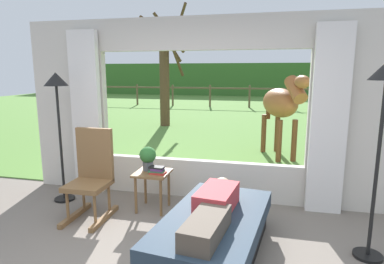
{
  "coord_description": "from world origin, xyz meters",
  "views": [
    {
      "loc": [
        0.94,
        -2.21,
        1.82
      ],
      "look_at": [
        0.0,
        1.8,
        1.05
      ],
      "focal_mm": 30.53,
      "sensor_mm": 36.0,
      "label": 1
    }
  ],
  "objects_px": {
    "recliner_sofa": "(214,234)",
    "rocking_chair": "(92,175)",
    "floor_lamp_right": "(384,101)",
    "pasture_tree": "(165,72)",
    "potted_plant": "(148,157)",
    "side_table": "(152,179)",
    "horse": "(281,104)",
    "book_stack": "(157,170)",
    "reclining_person": "(214,207)",
    "floor_lamp_left": "(57,98)"
  },
  "relations": [
    {
      "from": "recliner_sofa",
      "to": "book_stack",
      "type": "distance_m",
      "value": 1.26
    },
    {
      "from": "side_table",
      "to": "horse",
      "type": "bearing_deg",
      "value": 61.11
    },
    {
      "from": "book_stack",
      "to": "reclining_person",
      "type": "bearing_deg",
      "value": -44.87
    },
    {
      "from": "reclining_person",
      "to": "floor_lamp_right",
      "type": "bearing_deg",
      "value": 20.19
    },
    {
      "from": "side_table",
      "to": "floor_lamp_left",
      "type": "relative_size",
      "value": 0.29
    },
    {
      "from": "recliner_sofa",
      "to": "rocking_chair",
      "type": "bearing_deg",
      "value": 169.43
    },
    {
      "from": "recliner_sofa",
      "to": "floor_lamp_right",
      "type": "relative_size",
      "value": 0.94
    },
    {
      "from": "horse",
      "to": "reclining_person",
      "type": "bearing_deg",
      "value": 57.57
    },
    {
      "from": "floor_lamp_left",
      "to": "book_stack",
      "type": "bearing_deg",
      "value": -3.08
    },
    {
      "from": "recliner_sofa",
      "to": "floor_lamp_right",
      "type": "bearing_deg",
      "value": 18.37
    },
    {
      "from": "floor_lamp_right",
      "to": "horse",
      "type": "relative_size",
      "value": 1.07
    },
    {
      "from": "potted_plant",
      "to": "reclining_person",
      "type": "bearing_deg",
      "value": -43.39
    },
    {
      "from": "reclining_person",
      "to": "potted_plant",
      "type": "bearing_deg",
      "value": 143.9
    },
    {
      "from": "floor_lamp_left",
      "to": "horse",
      "type": "relative_size",
      "value": 1.01
    },
    {
      "from": "side_table",
      "to": "floor_lamp_right",
      "type": "height_order",
      "value": "floor_lamp_right"
    },
    {
      "from": "reclining_person",
      "to": "floor_lamp_right",
      "type": "xyz_separation_m",
      "value": [
        1.5,
        0.34,
        1.03
      ]
    },
    {
      "from": "potted_plant",
      "to": "pasture_tree",
      "type": "height_order",
      "value": "pasture_tree"
    },
    {
      "from": "book_stack",
      "to": "pasture_tree",
      "type": "height_order",
      "value": "pasture_tree"
    },
    {
      "from": "potted_plant",
      "to": "book_stack",
      "type": "xyz_separation_m",
      "value": [
        0.17,
        -0.12,
        -0.14
      ]
    },
    {
      "from": "floor_lamp_left",
      "to": "floor_lamp_right",
      "type": "relative_size",
      "value": 0.94
    },
    {
      "from": "reclining_person",
      "to": "rocking_chair",
      "type": "distance_m",
      "value": 1.74
    },
    {
      "from": "floor_lamp_left",
      "to": "rocking_chair",
      "type": "bearing_deg",
      "value": -28.9
    },
    {
      "from": "rocking_chair",
      "to": "book_stack",
      "type": "height_order",
      "value": "rocking_chair"
    },
    {
      "from": "potted_plant",
      "to": "floor_lamp_left",
      "type": "xyz_separation_m",
      "value": [
        -1.27,
        -0.04,
        0.75
      ]
    },
    {
      "from": "rocking_chair",
      "to": "potted_plant",
      "type": "height_order",
      "value": "rocking_chair"
    },
    {
      "from": "potted_plant",
      "to": "rocking_chair",
      "type": "bearing_deg",
      "value": -145.07
    },
    {
      "from": "rocking_chair",
      "to": "pasture_tree",
      "type": "xyz_separation_m",
      "value": [
        -1.2,
        6.8,
        1.24
      ]
    },
    {
      "from": "rocking_chair",
      "to": "floor_lamp_left",
      "type": "relative_size",
      "value": 0.62
    },
    {
      "from": "side_table",
      "to": "horse",
      "type": "xyz_separation_m",
      "value": [
        1.71,
        3.09,
        0.73
      ]
    },
    {
      "from": "floor_lamp_right",
      "to": "pasture_tree",
      "type": "height_order",
      "value": "pasture_tree"
    },
    {
      "from": "recliner_sofa",
      "to": "pasture_tree",
      "type": "relative_size",
      "value": 0.46
    },
    {
      "from": "book_stack",
      "to": "horse",
      "type": "xyz_separation_m",
      "value": [
        1.62,
        3.15,
        0.59
      ]
    },
    {
      "from": "potted_plant",
      "to": "book_stack",
      "type": "relative_size",
      "value": 1.47
    },
    {
      "from": "recliner_sofa",
      "to": "rocking_chair",
      "type": "height_order",
      "value": "rocking_chair"
    },
    {
      "from": "floor_lamp_left",
      "to": "floor_lamp_right",
      "type": "xyz_separation_m",
      "value": [
        3.83,
        -0.61,
        0.09
      ]
    },
    {
      "from": "book_stack",
      "to": "pasture_tree",
      "type": "relative_size",
      "value": 0.06
    },
    {
      "from": "reclining_person",
      "to": "side_table",
      "type": "bearing_deg",
      "value": 143.42
    },
    {
      "from": "floor_lamp_right",
      "to": "potted_plant",
      "type": "bearing_deg",
      "value": 165.7
    },
    {
      "from": "recliner_sofa",
      "to": "potted_plant",
      "type": "xyz_separation_m",
      "value": [
        -1.05,
        0.94,
        0.48
      ]
    },
    {
      "from": "horse",
      "to": "side_table",
      "type": "bearing_deg",
      "value": 39.02
    },
    {
      "from": "side_table",
      "to": "floor_lamp_right",
      "type": "bearing_deg",
      "value": -13.43
    },
    {
      "from": "recliner_sofa",
      "to": "side_table",
      "type": "height_order",
      "value": "side_table"
    },
    {
      "from": "potted_plant",
      "to": "horse",
      "type": "bearing_deg",
      "value": 59.5
    },
    {
      "from": "horse",
      "to": "pasture_tree",
      "type": "xyz_separation_m",
      "value": [
        -3.58,
        3.35,
        0.63
      ]
    },
    {
      "from": "recliner_sofa",
      "to": "floor_lamp_left",
      "type": "relative_size",
      "value": 1.0
    },
    {
      "from": "recliner_sofa",
      "to": "floor_lamp_left",
      "type": "bearing_deg",
      "value": 166.01
    },
    {
      "from": "side_table",
      "to": "floor_lamp_left",
      "type": "height_order",
      "value": "floor_lamp_left"
    },
    {
      "from": "potted_plant",
      "to": "side_table",
      "type": "bearing_deg",
      "value": -36.87
    },
    {
      "from": "rocking_chair",
      "to": "horse",
      "type": "height_order",
      "value": "horse"
    },
    {
      "from": "rocking_chair",
      "to": "horse",
      "type": "xyz_separation_m",
      "value": [
        2.38,
        3.45,
        0.61
      ]
    }
  ]
}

